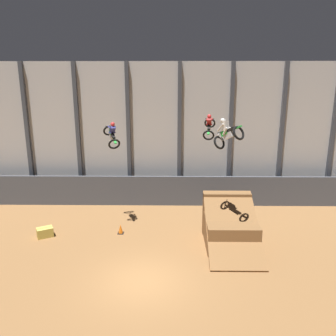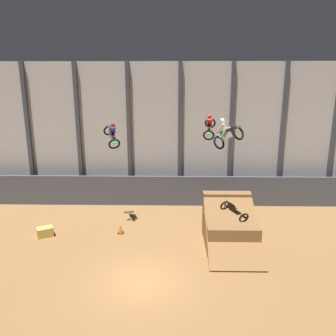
{
  "view_description": "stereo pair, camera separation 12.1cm",
  "coord_description": "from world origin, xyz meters",
  "px_view_note": "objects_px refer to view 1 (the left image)",
  "views": [
    {
      "loc": [
        1.36,
        -13.24,
        8.72
      ],
      "look_at": [
        1.12,
        5.97,
        3.86
      ],
      "focal_mm": 35.0,
      "sensor_mm": 36.0,
      "label": 1
    },
    {
      "loc": [
        1.48,
        -13.24,
        8.72
      ],
      "look_at": [
        1.12,
        5.97,
        3.86
      ],
      "focal_mm": 35.0,
      "sensor_mm": 36.0,
      "label": 2
    }
  ],
  "objects_px": {
    "rider_bike_right_air": "(227,134)",
    "hay_bale_trackside": "(45,232)",
    "rider_bike_center_air": "(209,126)",
    "rider_bike_left_air": "(112,134)",
    "traffic_cone_near_ramp": "(121,229)",
    "dirt_ramp": "(229,227)"
  },
  "relations": [
    {
      "from": "rider_bike_left_air",
      "to": "hay_bale_trackside",
      "type": "height_order",
      "value": "rider_bike_left_air"
    },
    {
      "from": "rider_bike_right_air",
      "to": "hay_bale_trackside",
      "type": "relative_size",
      "value": 1.64
    },
    {
      "from": "dirt_ramp",
      "to": "rider_bike_left_air",
      "type": "height_order",
      "value": "rider_bike_left_air"
    },
    {
      "from": "rider_bike_left_air",
      "to": "hay_bale_trackside",
      "type": "xyz_separation_m",
      "value": [
        -3.85,
        -2.02,
        -5.55
      ]
    },
    {
      "from": "dirt_ramp",
      "to": "traffic_cone_near_ramp",
      "type": "bearing_deg",
      "value": 170.26
    },
    {
      "from": "rider_bike_center_air",
      "to": "rider_bike_right_air",
      "type": "xyz_separation_m",
      "value": [
        0.41,
        -4.54,
        0.18
      ]
    },
    {
      "from": "rider_bike_left_air",
      "to": "rider_bike_center_air",
      "type": "bearing_deg",
      "value": -13.12
    },
    {
      "from": "rider_bike_right_air",
      "to": "traffic_cone_near_ramp",
      "type": "distance_m",
      "value": 8.67
    },
    {
      "from": "rider_bike_left_air",
      "to": "rider_bike_right_air",
      "type": "height_order",
      "value": "rider_bike_right_air"
    },
    {
      "from": "traffic_cone_near_ramp",
      "to": "rider_bike_left_air",
      "type": "bearing_deg",
      "value": 110.45
    },
    {
      "from": "hay_bale_trackside",
      "to": "rider_bike_center_air",
      "type": "bearing_deg",
      "value": 17.83
    },
    {
      "from": "dirt_ramp",
      "to": "rider_bike_left_air",
      "type": "relative_size",
      "value": 2.47
    },
    {
      "from": "dirt_ramp",
      "to": "rider_bike_center_air",
      "type": "height_order",
      "value": "rider_bike_center_air"
    },
    {
      "from": "dirt_ramp",
      "to": "rider_bike_left_air",
      "type": "xyz_separation_m",
      "value": [
        -6.93,
        2.61,
        4.89
      ]
    },
    {
      "from": "dirt_ramp",
      "to": "traffic_cone_near_ramp",
      "type": "xyz_separation_m",
      "value": [
        -6.36,
        1.09,
        -0.66
      ]
    },
    {
      "from": "dirt_ramp",
      "to": "rider_bike_center_air",
      "type": "xyz_separation_m",
      "value": [
        -0.89,
        3.76,
        5.25
      ]
    },
    {
      "from": "dirt_ramp",
      "to": "rider_bike_left_air",
      "type": "bearing_deg",
      "value": 159.37
    },
    {
      "from": "rider_bike_left_air",
      "to": "traffic_cone_near_ramp",
      "type": "distance_m",
      "value": 5.78
    },
    {
      "from": "traffic_cone_near_ramp",
      "to": "hay_bale_trackside",
      "type": "height_order",
      "value": "traffic_cone_near_ramp"
    },
    {
      "from": "hay_bale_trackside",
      "to": "dirt_ramp",
      "type": "bearing_deg",
      "value": -3.11
    },
    {
      "from": "rider_bike_left_air",
      "to": "rider_bike_center_air",
      "type": "relative_size",
      "value": 0.98
    },
    {
      "from": "rider_bike_center_air",
      "to": "rider_bike_right_air",
      "type": "relative_size",
      "value": 1.07
    }
  ]
}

